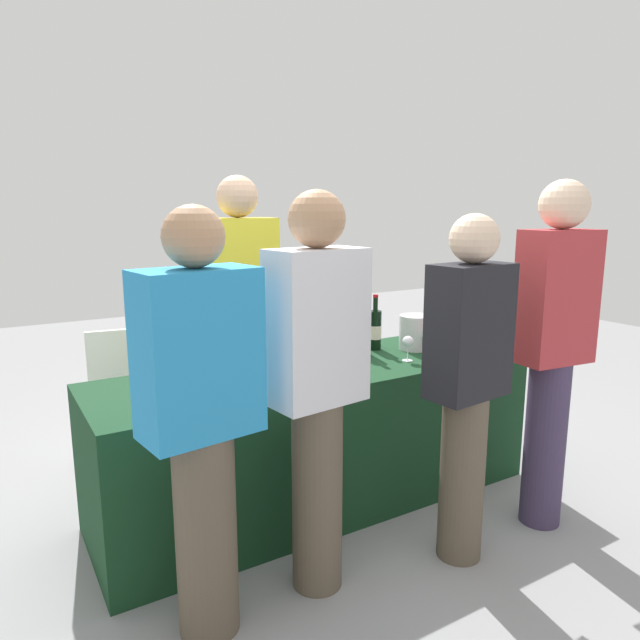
# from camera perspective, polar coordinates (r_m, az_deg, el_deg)

# --- Properties ---
(ground_plane) EXTENTS (12.00, 12.00, 0.00)m
(ground_plane) POSITION_cam_1_polar(r_m,az_deg,el_deg) (3.27, 0.00, -17.40)
(ground_plane) COLOR gray
(tasting_table) EXTENTS (2.34, 0.72, 0.75)m
(tasting_table) POSITION_cam_1_polar(r_m,az_deg,el_deg) (3.11, 0.00, -11.34)
(tasting_table) COLOR #14381E
(tasting_table) RESTS_ON ground_plane
(wine_bottle_0) EXTENTS (0.07, 0.07, 0.31)m
(wine_bottle_0) POSITION_cam_1_polar(r_m,az_deg,el_deg) (2.78, -11.19, -3.74)
(wine_bottle_0) COLOR black
(wine_bottle_0) RESTS_ON tasting_table
(wine_bottle_1) EXTENTS (0.08, 0.08, 0.34)m
(wine_bottle_1) POSITION_cam_1_polar(r_m,az_deg,el_deg) (2.90, -7.80, -2.78)
(wine_bottle_1) COLOR black
(wine_bottle_1) RESTS_ON tasting_table
(wine_bottle_2) EXTENTS (0.08, 0.08, 0.30)m
(wine_bottle_2) POSITION_cam_1_polar(r_m,az_deg,el_deg) (2.98, -5.33, -2.61)
(wine_bottle_2) COLOR black
(wine_bottle_2) RESTS_ON tasting_table
(wine_bottle_3) EXTENTS (0.07, 0.07, 0.32)m
(wine_bottle_3) POSITION_cam_1_polar(r_m,az_deg,el_deg) (3.14, 0.56, -1.67)
(wine_bottle_3) COLOR black
(wine_bottle_3) RESTS_ON tasting_table
(wine_bottle_4) EXTENTS (0.08, 0.08, 0.32)m
(wine_bottle_4) POSITION_cam_1_polar(r_m,az_deg,el_deg) (3.22, 4.37, -1.50)
(wine_bottle_4) COLOR black
(wine_bottle_4) RESTS_ON tasting_table
(wine_bottle_5) EXTENTS (0.07, 0.07, 0.32)m
(wine_bottle_5) POSITION_cam_1_polar(r_m,az_deg,el_deg) (3.35, 5.50, -0.94)
(wine_bottle_5) COLOR black
(wine_bottle_5) RESTS_ON tasting_table
(wine_bottle_6) EXTENTS (0.07, 0.07, 0.30)m
(wine_bottle_6) POSITION_cam_1_polar(r_m,az_deg,el_deg) (3.66, 11.23, -0.26)
(wine_bottle_6) COLOR black
(wine_bottle_6) RESTS_ON tasting_table
(wine_glass_0) EXTENTS (0.07, 0.07, 0.14)m
(wine_glass_0) POSITION_cam_1_polar(r_m,az_deg,el_deg) (2.56, -14.96, -5.50)
(wine_glass_0) COLOR silver
(wine_glass_0) RESTS_ON tasting_table
(wine_glass_1) EXTENTS (0.07, 0.07, 0.14)m
(wine_glass_1) POSITION_cam_1_polar(r_m,az_deg,el_deg) (2.66, -9.63, -4.76)
(wine_glass_1) COLOR silver
(wine_glass_1) RESTS_ON tasting_table
(wine_glass_2) EXTENTS (0.07, 0.07, 0.14)m
(wine_glass_2) POSITION_cam_1_polar(r_m,az_deg,el_deg) (2.71, -3.37, -4.18)
(wine_glass_2) COLOR silver
(wine_glass_2) RESTS_ON tasting_table
(wine_glass_3) EXTENTS (0.06, 0.06, 0.14)m
(wine_glass_3) POSITION_cam_1_polar(r_m,az_deg,el_deg) (3.12, 8.74, -2.25)
(wine_glass_3) COLOR silver
(wine_glass_3) RESTS_ON tasting_table
(wine_glass_4) EXTENTS (0.08, 0.08, 0.14)m
(wine_glass_4) POSITION_cam_1_polar(r_m,az_deg,el_deg) (3.31, 10.73, -1.57)
(wine_glass_4) COLOR silver
(wine_glass_4) RESTS_ON tasting_table
(ice_bucket) EXTENTS (0.19, 0.19, 0.20)m
(ice_bucket) POSITION_cam_1_polar(r_m,az_deg,el_deg) (3.39, 9.47, -1.21)
(ice_bucket) COLOR silver
(ice_bucket) RESTS_ON tasting_table
(server_pouring) EXTENTS (0.41, 0.23, 1.74)m
(server_pouring) POSITION_cam_1_polar(r_m,az_deg,el_deg) (3.33, -7.92, 0.39)
(server_pouring) COLOR #3F3351
(server_pouring) RESTS_ON ground_plane
(guest_0) EXTENTS (0.43, 0.28, 1.58)m
(guest_0) POSITION_cam_1_polar(r_m,az_deg,el_deg) (2.08, -11.76, -9.31)
(guest_0) COLOR brown
(guest_0) RESTS_ON ground_plane
(guest_1) EXTENTS (0.40, 0.25, 1.63)m
(guest_1) POSITION_cam_1_polar(r_m,az_deg,el_deg) (2.27, -0.30, -6.12)
(guest_1) COLOR brown
(guest_1) RESTS_ON ground_plane
(guest_2) EXTENTS (0.38, 0.23, 1.54)m
(guest_2) POSITION_cam_1_polar(r_m,az_deg,el_deg) (2.56, 14.44, -5.65)
(guest_2) COLOR brown
(guest_2) RESTS_ON ground_plane
(guest_3) EXTENTS (0.38, 0.24, 1.69)m
(guest_3) POSITION_cam_1_polar(r_m,az_deg,el_deg) (2.95, 22.19, -1.95)
(guest_3) COLOR #3F3351
(guest_3) RESTS_ON ground_plane
(menu_board) EXTENTS (0.44, 0.10, 0.83)m
(menu_board) POSITION_cam_1_polar(r_m,az_deg,el_deg) (3.78, -18.62, -7.07)
(menu_board) COLOR white
(menu_board) RESTS_ON ground_plane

